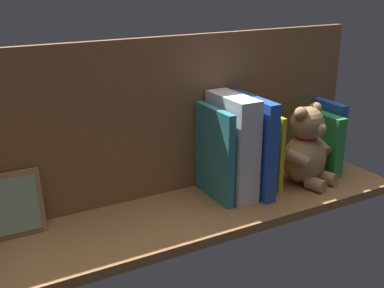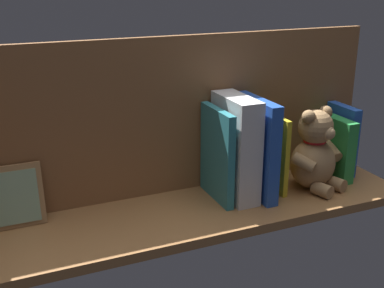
{
  "view_description": "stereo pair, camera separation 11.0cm",
  "coord_description": "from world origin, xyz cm",
  "px_view_note": "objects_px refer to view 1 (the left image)",
  "views": [
    {
      "loc": [
        50.64,
        90.33,
        52.42
      ],
      "look_at": [
        0.0,
        0.0,
        15.84
      ],
      "focal_mm": 46.24,
      "sensor_mm": 36.0,
      "label": 1
    },
    {
      "loc": [
        40.8,
        95.18,
        52.42
      ],
      "look_at": [
        0.0,
        0.0,
        15.84
      ],
      "focal_mm": 46.24,
      "sensor_mm": 36.0,
      "label": 2
    }
  ],
  "objects_px": {
    "picture_frame_leaning": "(8,206)",
    "book_0": "(328,134)",
    "teddy_bear": "(306,149)",
    "dictionary_thick_white": "(232,146)"
  },
  "relations": [
    {
      "from": "picture_frame_leaning",
      "to": "book_0",
      "type": "bearing_deg",
      "value": 177.91
    },
    {
      "from": "dictionary_thick_white",
      "to": "picture_frame_leaning",
      "type": "distance_m",
      "value": 0.52
    },
    {
      "from": "book_0",
      "to": "picture_frame_leaning",
      "type": "distance_m",
      "value": 0.85
    },
    {
      "from": "book_0",
      "to": "dictionary_thick_white",
      "type": "xyz_separation_m",
      "value": [
        0.34,
        0.02,
        0.03
      ]
    },
    {
      "from": "teddy_bear",
      "to": "dictionary_thick_white",
      "type": "bearing_deg",
      "value": -26.52
    },
    {
      "from": "book_0",
      "to": "teddy_bear",
      "type": "height_order",
      "value": "teddy_bear"
    },
    {
      "from": "teddy_bear",
      "to": "dictionary_thick_white",
      "type": "distance_m",
      "value": 0.21
    },
    {
      "from": "book_0",
      "to": "dictionary_thick_white",
      "type": "height_order",
      "value": "dictionary_thick_white"
    },
    {
      "from": "book_0",
      "to": "teddy_bear",
      "type": "xyz_separation_m",
      "value": [
        0.13,
        0.06,
        -0.0
      ]
    },
    {
      "from": "book_0",
      "to": "dictionary_thick_white",
      "type": "distance_m",
      "value": 0.34
    }
  ]
}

